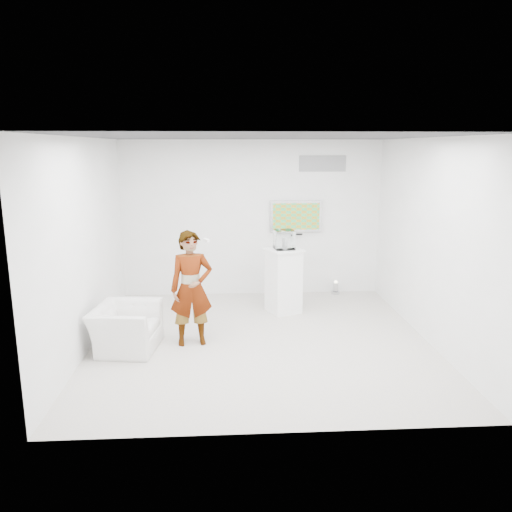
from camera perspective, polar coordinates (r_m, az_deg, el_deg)
The scene contains 10 objects.
room at distance 7.22m, azimuth 0.58°, elevation 1.48°, with size 5.01×5.01×3.00m.
tv at distance 9.71m, azimuth 4.58°, elevation 4.56°, with size 1.00×0.08×0.60m, color #BBBBBF.
logo_decal at distance 9.74m, azimuth 7.62°, elevation 10.42°, with size 0.90×0.02×0.30m, color gray.
person at distance 7.33m, azimuth -7.39°, elevation -3.70°, with size 0.62×0.41×1.70m, color silver.
armchair at distance 7.48m, azimuth -14.64°, elevation -7.93°, with size 0.99×0.86×0.64m, color silver.
pedestal at distance 8.77m, azimuth 3.16°, elevation -2.82°, with size 0.55×0.55×1.13m, color white.
floor_uplight at distance 10.05m, azimuth 9.09°, elevation -3.58°, with size 0.17×0.17×0.26m, color silver.
vitrine at distance 8.61m, azimuth 3.22°, elevation 1.88°, with size 0.33×0.33×0.33m, color white.
console at distance 8.62m, azimuth 3.22°, elevation 1.46°, with size 0.05×0.15×0.20m, color white.
wii_remote at distance 7.34m, azimuth -5.70°, elevation 1.82°, with size 0.04×0.15×0.04m, color white.
Camera 1 is at (-0.50, -7.07, 2.87)m, focal length 35.00 mm.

